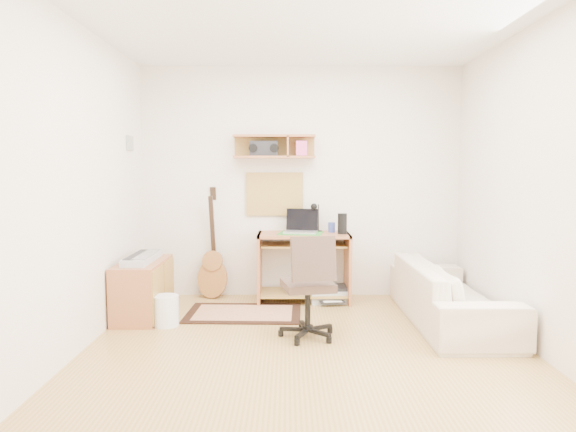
{
  "coord_description": "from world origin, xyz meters",
  "views": [
    {
      "loc": [
        -0.16,
        -4.01,
        1.44
      ],
      "look_at": [
        -0.15,
        1.05,
        1.0
      ],
      "focal_mm": 32.91,
      "sensor_mm": 36.0,
      "label": 1
    }
  ],
  "objects_px": {
    "cabinet": "(143,289)",
    "printer": "(329,294)",
    "task_chair": "(308,285)",
    "sofa": "(450,283)",
    "desk": "(304,267)"
  },
  "relations": [
    {
      "from": "cabinet",
      "to": "printer",
      "type": "bearing_deg",
      "value": 17.24
    },
    {
      "from": "task_chair",
      "to": "sofa",
      "type": "relative_size",
      "value": 0.47
    },
    {
      "from": "task_chair",
      "to": "sofa",
      "type": "bearing_deg",
      "value": 6.61
    },
    {
      "from": "printer",
      "to": "task_chair",
      "type": "bearing_deg",
      "value": -108.51
    },
    {
      "from": "desk",
      "to": "sofa",
      "type": "xyz_separation_m",
      "value": [
        1.36,
        -0.84,
        0.0
      ]
    },
    {
      "from": "task_chair",
      "to": "cabinet",
      "type": "bearing_deg",
      "value": 145.64
    },
    {
      "from": "desk",
      "to": "sofa",
      "type": "bearing_deg",
      "value": -31.7
    },
    {
      "from": "cabinet",
      "to": "sofa",
      "type": "relative_size",
      "value": 0.47
    },
    {
      "from": "cabinet",
      "to": "sofa",
      "type": "xyz_separation_m",
      "value": [
        2.96,
        -0.22,
        0.1
      ]
    },
    {
      "from": "printer",
      "to": "sofa",
      "type": "distance_m",
      "value": 1.38
    },
    {
      "from": "desk",
      "to": "task_chair",
      "type": "xyz_separation_m",
      "value": [
        -0.01,
        -1.29,
        0.08
      ]
    },
    {
      "from": "desk",
      "to": "task_chair",
      "type": "relative_size",
      "value": 1.1
    },
    {
      "from": "task_chair",
      "to": "printer",
      "type": "relative_size",
      "value": 2.15
    },
    {
      "from": "cabinet",
      "to": "task_chair",
      "type": "bearing_deg",
      "value": -22.69
    },
    {
      "from": "cabinet",
      "to": "desk",
      "type": "bearing_deg",
      "value": 21.12
    }
  ]
}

